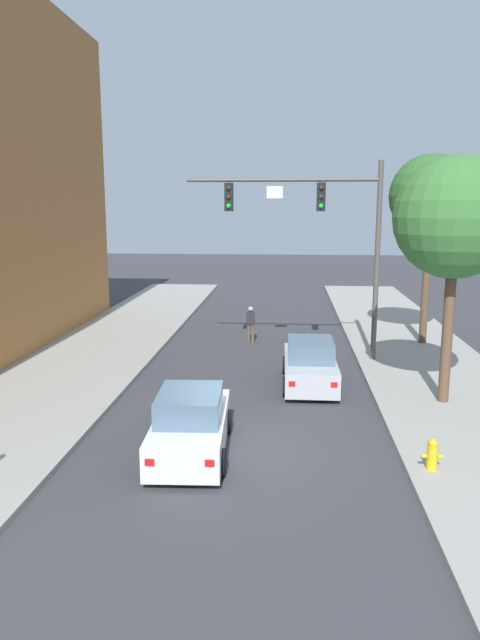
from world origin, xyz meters
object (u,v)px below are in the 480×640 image
Objects in this scene: car_following_white at (191,425)px; street_tree_nearest at (455,218)px; pedestrian_crossing_road at (251,323)px; car_lead_silver at (310,365)px; fire_hydrant at (432,454)px; traffic_signal_mast at (322,223)px; street_tree_second at (431,197)px.

car_following_white is 0.59× the size of street_tree_nearest.
street_tree_nearest is (6.39, -7.91, 4.74)m from pedestrian_crossing_road.
street_tree_nearest is (3.99, -1.77, 4.93)m from car_lead_silver.
car_lead_silver and car_following_white have the same top height.
fire_hydrant is (5.63, -0.80, -0.22)m from car_following_white.
car_following_white is (-3.59, -9.00, -4.65)m from traffic_signal_mast.
pedestrian_crossing_road is 0.21× the size of street_tree_second.
car_following_white is 2.63× the size of pedestrian_crossing_road.
car_lead_silver is 0.53× the size of street_tree_second.
street_tree_second is at bearing 50.42° from car_lead_silver.
street_tree_second is (4.63, 3.01, 0.99)m from traffic_signal_mast.
traffic_signal_mast is 0.94× the size of street_tree_second.
car_following_white is at bearing -93.42° from pedestrian_crossing_road.
pedestrian_crossing_road is 2.28× the size of fire_hydrant.
traffic_signal_mast is 6.09m from pedestrian_crossing_road.
pedestrian_crossing_road is (-2.87, 2.99, -4.46)m from traffic_signal_mast.
pedestrian_crossing_road is 9.27m from street_tree_second.
car_following_white is 0.54× the size of street_tree_second.
traffic_signal_mast is 5.64m from car_lead_silver.
pedestrian_crossing_road is at bearing 111.03° from fire_hydrant.
street_tree_second reaches higher than pedestrian_crossing_road.
traffic_signal_mast is 10.42× the size of fire_hydrant.
traffic_signal_mast is 1.76× the size of car_lead_silver.
street_tree_nearest is at bearing 29.85° from car_following_white.
car_following_white is (-3.12, -5.85, 0.00)m from car_lead_silver.
traffic_signal_mast is at bearing 81.59° from car_lead_silver.
car_lead_silver is (-0.47, -3.15, -4.65)m from traffic_signal_mast.
street_tree_nearest is 8.04m from street_tree_second.
traffic_signal_mast reaches higher than fire_hydrant.
street_tree_second reaches higher than fire_hydrant.
street_tree_second is (1.11, 7.93, 0.71)m from street_tree_nearest.
street_tree_nearest is at bearing -51.08° from pedestrian_crossing_road.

